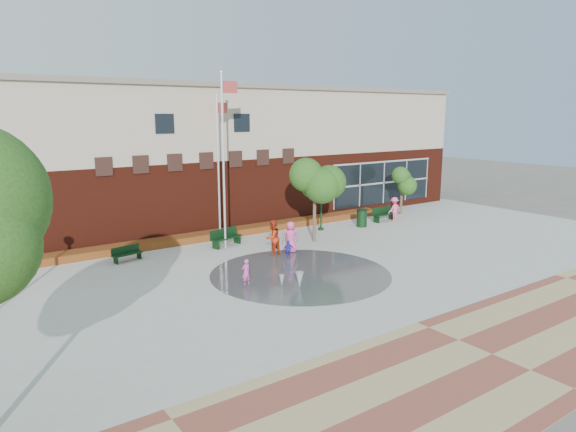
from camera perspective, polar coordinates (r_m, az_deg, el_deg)
ground at (r=21.87m, az=6.12°, el=-8.39°), size 120.00×120.00×0.00m
plaza_concrete at (r=24.85m, az=0.00°, el=-5.88°), size 46.00×18.00×0.01m
paver_band at (r=17.66m, az=21.75°, el=-14.11°), size 46.00×6.00×0.01m
splash_pad at (r=24.08m, az=1.38°, el=-6.45°), size 8.40×8.40×0.01m
library_building at (r=35.71m, az=-12.67°, el=6.70°), size 44.40×10.40×9.20m
flower_bed at (r=31.14m, az=-8.10°, el=-2.45°), size 26.00×1.20×0.40m
flagpole_left at (r=27.98m, az=-7.13°, el=7.08°), size 1.12×0.23×9.57m
flagpole_right at (r=29.91m, az=-7.70°, el=6.17°), size 0.96×0.50×8.45m
lamp_right at (r=32.53m, az=3.72°, el=2.29°), size 0.39×0.39×3.64m
bench_left at (r=27.23m, az=-17.41°, el=-4.33°), size 1.61×0.74×0.78m
bench_mid at (r=29.07m, az=-6.87°, el=-2.75°), size 2.08×1.07×1.01m
bench_right at (r=36.18m, az=10.62°, el=-0.09°), size 2.01×0.72×0.99m
trash_can at (r=34.11m, az=8.20°, el=-0.22°), size 0.72×0.72×1.17m
tree_mid at (r=29.39m, az=2.99°, el=3.55°), size 2.76×2.76×4.65m
tree_small_right at (r=38.66m, az=12.56°, el=3.91°), size 2.04×2.04×3.49m
water_jet_a at (r=22.18m, az=1.30°, el=-8.04°), size 0.35×0.35×0.69m
water_jet_b at (r=22.32m, az=-0.69°, el=-7.91°), size 0.23×0.23×0.52m
child_splash at (r=22.49m, az=-4.68°, el=-6.24°), size 0.45×0.33×1.17m
adult_red at (r=26.85m, az=-1.72°, el=-2.45°), size 1.07×0.92×1.92m
adult_pink at (r=27.44m, az=0.29°, el=-2.37°), size 0.97×0.80×1.71m
child_blue at (r=26.37m, az=0.06°, el=-3.76°), size 0.62×0.46×0.98m
person_bench at (r=36.39m, az=11.71°, el=0.76°), size 1.08×0.63×1.66m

